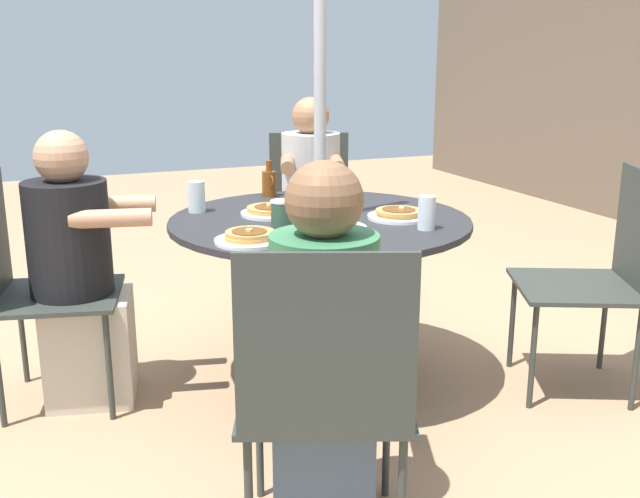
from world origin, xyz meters
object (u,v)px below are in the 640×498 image
object	(u,v)px
syrup_bottle	(269,183)
drinking_glass_b	(427,213)
patio_chair_west	(325,385)
coffee_cup	(282,214)
patio_chair_east	(310,207)
pancake_plate_c	(249,237)
drinking_glass_a	(197,197)
diner_west	(324,361)
diner_south	(79,280)
diner_east	(311,213)
pancake_plate_b	(334,226)
pancake_plate_d	(399,214)
patio_chair_north	(601,268)
patio_chair_south	(30,277)
patio_table	(320,245)
pancake_plate_a	(271,211)

from	to	relation	value
syrup_bottle	drinking_glass_b	world-z (taller)	syrup_bottle
patio_chair_west	coffee_cup	distance (m)	1.05
patio_chair_east	patio_chair_west	xyz separation A→B (m)	(2.18, -0.83, 0.00)
pancake_plate_c	syrup_bottle	distance (m)	0.87
drinking_glass_a	drinking_glass_b	size ratio (longest dim) A/B	1.02
patio_chair_east	diner_west	bearing A→B (deg)	88.99
diner_south	syrup_bottle	size ratio (longest dim) A/B	6.57
diner_east	patio_chair_east	bearing A→B (deg)	-90.00
pancake_plate_b	pancake_plate_d	distance (m)	0.34
pancake_plate_b	drinking_glass_a	world-z (taller)	drinking_glass_a
syrup_bottle	coffee_cup	bearing A→B (deg)	-14.42
patio_chair_north	patio_chair_west	bearing A→B (deg)	136.66
patio_chair_north	pancake_plate_d	world-z (taller)	patio_chair_north
patio_chair_south	coffee_cup	xyz separation A→B (m)	(0.36, 0.93, 0.25)
patio_table	drinking_glass_a	world-z (taller)	drinking_glass_a
pancake_plate_d	drinking_glass_b	xyz separation A→B (m)	(0.21, 0.01, 0.05)
pancake_plate_a	patio_chair_east	bearing A→B (deg)	149.75
diner_west	drinking_glass_b	xyz separation A→B (m)	(-0.57, 0.67, 0.28)
patio_chair_east	diner_west	distance (m)	2.14
diner_west	pancake_plate_c	xyz separation A→B (m)	(-0.64, -0.02, 0.23)
syrup_bottle	drinking_glass_b	distance (m)	0.93
patio_chair_east	drinking_glass_b	distance (m)	1.46
pancake_plate_a	patio_chair_south	bearing A→B (deg)	-98.07
patio_chair_east	diner_west	xyz separation A→B (m)	(2.01, -0.76, -0.01)
patio_chair_north	diner_south	distance (m)	2.13
patio_chair_east	pancake_plate_b	distance (m)	1.39
patio_chair_north	pancake_plate_a	distance (m)	1.39
patio_chair_east	patio_chair_west	distance (m)	2.33
pancake_plate_b	patio_chair_south	bearing A→B (deg)	-113.83
patio_chair_east	drinking_glass_a	distance (m)	1.18
patio_chair_west	drinking_glass_b	size ratio (longest dim) A/B	7.24
diner_south	pancake_plate_b	distance (m)	1.05
diner_east	coffee_cup	size ratio (longest dim) A/B	11.01
diner_west	syrup_bottle	bearing A→B (deg)	99.17
diner_west	pancake_plate_b	bearing A→B (deg)	86.07
syrup_bottle	pancake_plate_a	bearing A→B (deg)	-17.98
diner_south	pancake_plate_d	bearing A→B (deg)	87.39
patio_chair_west	diner_east	bearing A→B (deg)	91.01
diner_west	pancake_plate_a	bearing A→B (deg)	101.18
patio_table	pancake_plate_d	size ratio (longest dim) A/B	4.89
diner_east	pancake_plate_a	distance (m)	0.95
pancake_plate_d	drinking_glass_b	bearing A→B (deg)	2.07
patio_chair_south	pancake_plate_a	bearing A→B (deg)	95.46
patio_chair_west	syrup_bottle	distance (m)	1.67
pancake_plate_c	drinking_glass_b	bearing A→B (deg)	84.17
pancake_plate_d	diner_south	bearing A→B (deg)	-106.13
patio_chair_west	pancake_plate_b	distance (m)	0.98
patio_chair_west	drinking_glass_b	distance (m)	1.08
diner_east	drinking_glass_b	world-z (taller)	diner_east
diner_east	pancake_plate_c	world-z (taller)	diner_east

